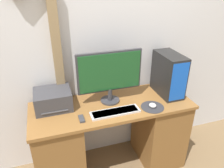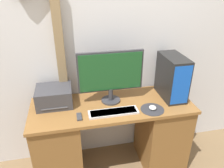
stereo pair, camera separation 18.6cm
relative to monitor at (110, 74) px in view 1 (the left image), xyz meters
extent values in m
cube|color=silver|center=(0.00, 0.27, 0.27)|extent=(6.40, 0.05, 2.70)
cube|color=olive|center=(-0.43, 0.20, 0.26)|extent=(0.08, 0.08, 1.02)
cube|color=brown|center=(0.00, -0.07, -0.30)|extent=(1.52, 0.56, 0.03)
cube|color=brown|center=(-0.53, -0.07, -0.70)|extent=(0.43, 0.52, 0.77)
cube|color=brown|center=(0.54, -0.07, -0.70)|extent=(0.43, 0.52, 0.77)
cylinder|color=#333338|center=(0.00, 0.00, -0.28)|extent=(0.18, 0.18, 0.02)
cylinder|color=#333338|center=(0.00, 0.00, -0.21)|extent=(0.04, 0.04, 0.12)
cube|color=#333338|center=(0.00, 0.01, 0.02)|extent=(0.60, 0.03, 0.38)
cube|color=#194C23|center=(0.00, -0.01, 0.02)|extent=(0.57, 0.01, 0.35)
cube|color=silver|center=(-0.02, -0.21, -0.28)|extent=(0.44, 0.12, 0.02)
cube|color=white|center=(-0.02, -0.21, -0.27)|extent=(0.41, 0.10, 0.01)
cylinder|color=#2D2D33|center=(0.34, -0.23, -0.29)|extent=(0.21, 0.21, 0.00)
ellipsoid|color=silver|center=(0.34, -0.23, -0.27)|extent=(0.06, 0.07, 0.03)
cube|color=black|center=(0.60, -0.03, -0.08)|extent=(0.19, 0.37, 0.42)
cube|color=blue|center=(0.60, -0.21, -0.08)|extent=(0.17, 0.01, 0.38)
cube|color=#38383D|center=(-0.52, 0.05, -0.20)|extent=(0.32, 0.28, 0.17)
cube|color=#515156|center=(-0.52, -0.03, -0.25)|extent=(0.23, 0.13, 0.01)
cube|color=#38383D|center=(-0.32, -0.22, -0.28)|extent=(0.04, 0.10, 0.02)
camera|label=1|loc=(-0.54, -1.73, 0.82)|focal=35.00mm
camera|label=2|loc=(-0.36, -1.78, 0.82)|focal=35.00mm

